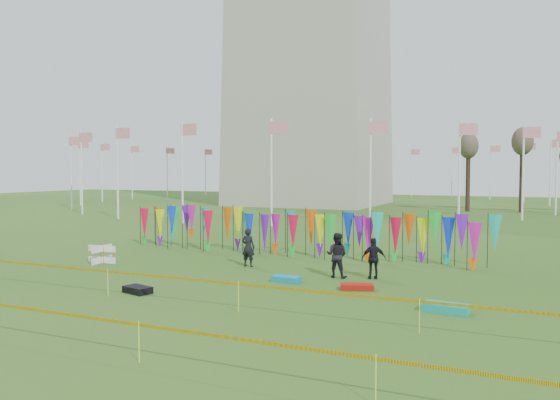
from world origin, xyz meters
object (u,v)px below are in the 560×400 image
at_px(kite_bag_teal, 446,308).
at_px(kite_bag_turquoise, 286,279).
at_px(person_mid, 337,255).
at_px(kite_bag_red, 357,287).
at_px(person_right, 374,258).
at_px(person_left, 248,247).
at_px(kite_bag_black, 138,290).
at_px(box_kite, 102,254).

bearing_deg(kite_bag_teal, kite_bag_turquoise, 160.90).
relative_size(person_mid, kite_bag_turquoise, 1.67).
xyz_separation_m(person_mid, kite_bag_turquoise, (-1.43, -1.56, -0.76)).
xyz_separation_m(person_mid, kite_bag_teal, (4.52, -3.62, -0.74)).
bearing_deg(kite_bag_red, kite_bag_turquoise, 174.79).
height_order(person_right, kite_bag_turquoise, person_right).
bearing_deg(person_mid, person_right, -167.09).
xyz_separation_m(person_mid, person_right, (1.37, 0.29, -0.08)).
height_order(person_left, person_mid, person_mid).
distance_m(person_right, kite_bag_teal, 5.06).
distance_m(kite_bag_turquoise, kite_bag_black, 5.35).
relative_size(person_right, kite_bag_teal, 1.23).
bearing_deg(person_left, box_kite, 16.97).
bearing_deg(kite_bag_teal, person_right, 128.88).
distance_m(person_right, kite_bag_red, 2.21).
relative_size(person_left, kite_bag_turquoise, 1.60).
bearing_deg(kite_bag_black, kite_bag_teal, 9.89).
xyz_separation_m(person_right, kite_bag_turquoise, (-2.80, -1.85, -0.68)).
bearing_deg(kite_bag_black, person_mid, 45.47).
height_order(person_right, kite_bag_teal, person_right).
height_order(kite_bag_turquoise, kite_bag_teal, kite_bag_teal).
height_order(person_left, kite_bag_black, person_left).
relative_size(person_left, kite_bag_red, 1.49).
relative_size(person_mid, kite_bag_teal, 1.35).
bearing_deg(person_left, kite_bag_red, 155.08).
xyz_separation_m(kite_bag_turquoise, kite_bag_teal, (5.96, -2.06, 0.02)).
relative_size(box_kite, person_left, 0.49).
xyz_separation_m(person_left, person_right, (5.59, -0.45, -0.04)).
height_order(box_kite, kite_bag_red, box_kite).
bearing_deg(person_left, person_mid, 169.78).
bearing_deg(kite_bag_teal, kite_bag_black, -170.11).
xyz_separation_m(box_kite, person_mid, (10.51, 1.22, 0.46)).
bearing_deg(kite_bag_turquoise, person_right, 33.36).
distance_m(person_mid, kite_bag_turquoise, 2.25).
xyz_separation_m(kite_bag_turquoise, kite_bag_black, (-3.80, -3.76, 0.01)).
bearing_deg(person_mid, person_left, -8.93).
relative_size(box_kite, kite_bag_red, 0.74).
xyz_separation_m(kite_bag_red, kite_bag_black, (-6.57, -3.51, 0.01)).
bearing_deg(kite_bag_teal, person_left, 153.51).
height_order(box_kite, person_left, person_left).
xyz_separation_m(kite_bag_turquoise, kite_bag_red, (2.77, -0.25, -0.00)).
distance_m(person_mid, kite_bag_black, 7.50).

